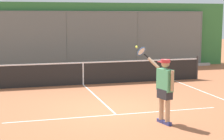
# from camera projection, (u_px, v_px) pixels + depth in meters

# --- Properties ---
(ground_plane) EXTENTS (60.00, 60.00, 0.00)m
(ground_plane) POSITION_uv_depth(u_px,v_px,m) (111.00, 110.00, 11.47)
(ground_plane) COLOR #A8603D
(court_line_markings) EXTENTS (8.35, 9.11, 0.01)m
(court_line_markings) POSITION_uv_depth(u_px,v_px,m) (120.00, 118.00, 10.57)
(court_line_markings) COLOR white
(court_line_markings) RESTS_ON ground
(fence_backdrop) EXTENTS (18.73, 1.37, 3.59)m
(fence_backdrop) POSITION_uv_depth(u_px,v_px,m) (65.00, 36.00, 20.09)
(fence_backdrop) COLOR slate
(fence_backdrop) RESTS_ON ground
(tennis_net) EXTENTS (10.72, 0.09, 1.07)m
(tennis_net) POSITION_uv_depth(u_px,v_px,m) (83.00, 73.00, 15.59)
(tennis_net) COLOR #2D2D2D
(tennis_net) RESTS_ON ground
(tennis_player) EXTENTS (0.71, 1.35, 2.05)m
(tennis_player) POSITION_uv_depth(u_px,v_px,m) (164.00, 86.00, 9.87)
(tennis_player) COLOR navy
(tennis_player) RESTS_ON ground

